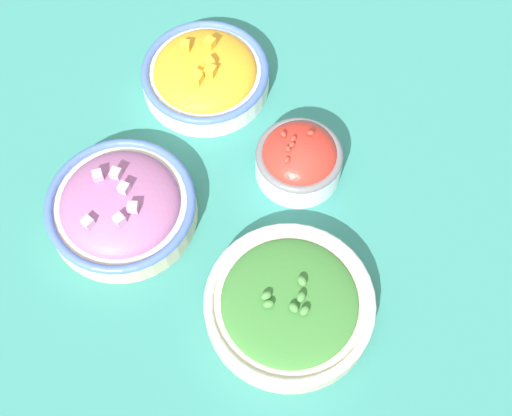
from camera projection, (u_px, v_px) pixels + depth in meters
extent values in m
plane|color=#337F75|center=(256.00, 218.00, 0.93)|extent=(3.00, 3.00, 0.00)
cylinder|color=beige|center=(289.00, 306.00, 0.86)|extent=(0.21, 0.21, 0.03)
torus|color=silver|center=(290.00, 302.00, 0.85)|extent=(0.21, 0.21, 0.01)
ellipsoid|color=#387533|center=(290.00, 302.00, 0.85)|extent=(0.17, 0.17, 0.03)
ellipsoid|color=#47893D|center=(294.00, 308.00, 0.83)|extent=(0.01, 0.01, 0.01)
ellipsoid|color=#47893D|center=(302.00, 281.00, 0.84)|extent=(0.02, 0.01, 0.01)
ellipsoid|color=#47893D|center=(304.00, 311.00, 0.82)|extent=(0.01, 0.01, 0.01)
ellipsoid|color=#47893D|center=(301.00, 297.00, 0.83)|extent=(0.01, 0.02, 0.01)
ellipsoid|color=#47893D|center=(268.00, 304.00, 0.83)|extent=(0.02, 0.02, 0.01)
ellipsoid|color=#47893D|center=(266.00, 296.00, 0.83)|extent=(0.01, 0.02, 0.01)
cylinder|color=silver|center=(298.00, 163.00, 0.94)|extent=(0.11, 0.11, 0.04)
torus|color=slate|center=(299.00, 155.00, 0.93)|extent=(0.11, 0.11, 0.01)
ellipsoid|color=red|center=(299.00, 155.00, 0.93)|extent=(0.10, 0.10, 0.05)
ellipsoid|color=red|center=(312.00, 134.00, 0.91)|extent=(0.01, 0.01, 0.01)
ellipsoid|color=red|center=(286.00, 159.00, 0.89)|extent=(0.01, 0.01, 0.01)
ellipsoid|color=red|center=(288.00, 149.00, 0.90)|extent=(0.01, 0.01, 0.01)
ellipsoid|color=red|center=(293.00, 139.00, 0.90)|extent=(0.01, 0.01, 0.01)
ellipsoid|color=red|center=(292.00, 144.00, 0.90)|extent=(0.01, 0.01, 0.01)
ellipsoid|color=red|center=(284.00, 134.00, 0.91)|extent=(0.01, 0.01, 0.01)
cylinder|color=beige|center=(122.00, 209.00, 0.92)|extent=(0.19, 0.19, 0.03)
torus|color=#4766B7|center=(120.00, 204.00, 0.90)|extent=(0.19, 0.19, 0.01)
ellipsoid|color=#9E5B8E|center=(120.00, 204.00, 0.90)|extent=(0.15, 0.15, 0.05)
cube|color=#C699C1|center=(116.00, 173.00, 0.89)|extent=(0.02, 0.02, 0.01)
cube|color=#C699C1|center=(119.00, 220.00, 0.86)|extent=(0.01, 0.01, 0.01)
cube|color=#C699C1|center=(124.00, 188.00, 0.88)|extent=(0.02, 0.02, 0.01)
cube|color=#C699C1|center=(98.00, 176.00, 0.89)|extent=(0.02, 0.02, 0.01)
cube|color=#C699C1|center=(88.00, 222.00, 0.86)|extent=(0.01, 0.01, 0.01)
cube|color=#C699C1|center=(133.00, 208.00, 0.87)|extent=(0.02, 0.02, 0.01)
cylinder|color=silver|center=(206.00, 78.00, 1.01)|extent=(0.18, 0.18, 0.03)
torus|color=#4766B7|center=(205.00, 71.00, 1.00)|extent=(0.18, 0.18, 0.01)
ellipsoid|color=orange|center=(205.00, 71.00, 1.00)|extent=(0.15, 0.15, 0.05)
cube|color=#F4A828|center=(197.00, 76.00, 0.96)|extent=(0.02, 0.02, 0.01)
cube|color=#F4A828|center=(210.00, 71.00, 0.96)|extent=(0.02, 0.02, 0.01)
cube|color=#F4A828|center=(197.00, 79.00, 0.96)|extent=(0.02, 0.02, 0.01)
cube|color=#F4A828|center=(185.00, 46.00, 0.98)|extent=(0.02, 0.02, 0.01)
cube|color=#F4A828|center=(209.00, 63.00, 0.97)|extent=(0.02, 0.02, 0.01)
cube|color=#F4A828|center=(210.00, 43.00, 0.99)|extent=(0.01, 0.01, 0.01)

